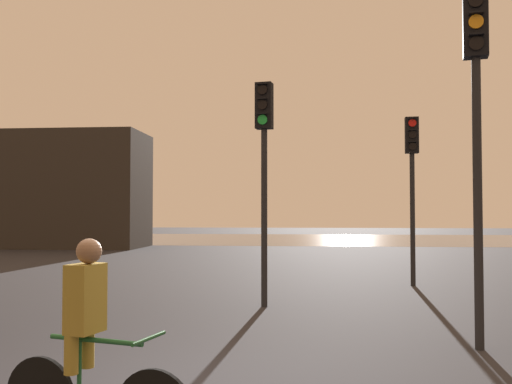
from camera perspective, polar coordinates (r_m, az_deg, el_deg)
name	(u,v)px	position (r m, az deg, el deg)	size (l,w,h in m)	color
water_strip	(285,239)	(38.49, 2.97, -4.71)	(80.00, 16.00, 0.01)	slate
distant_building	(18,190)	(32.16, -22.69, 0.16)	(13.24, 4.00, 5.90)	#2D2823
traffic_light_center	(264,150)	(11.10, 0.82, 4.19)	(0.36, 0.37, 4.34)	black
traffic_light_near_right	(476,101)	(8.32, 21.18, 8.50)	(0.36, 0.38, 4.81)	black
traffic_light_far_right	(412,168)	(14.71, 15.35, 2.34)	(0.33, 0.35, 4.19)	black
cyclist	(89,341)	(4.79, -16.38, -14.10)	(1.66, 0.59, 1.62)	black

